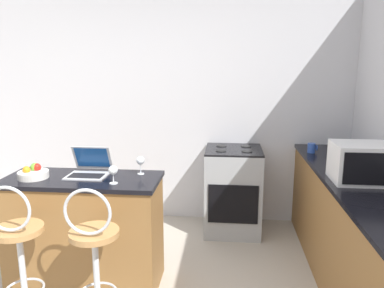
# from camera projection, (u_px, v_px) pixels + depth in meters

# --- Properties ---
(wall_back) EXTENTS (12.00, 0.06, 2.60)m
(wall_back) POSITION_uv_depth(u_px,v_px,m) (157.00, 110.00, 4.37)
(wall_back) COLOR silver
(wall_back) RESTS_ON ground_plane
(breakfast_bar) EXTENTS (1.25, 0.53, 0.94)m
(breakfast_bar) POSITION_uv_depth(u_px,v_px,m) (85.00, 231.00, 3.10)
(breakfast_bar) COLOR olive
(breakfast_bar) RESTS_ON ground_plane
(counter_right) EXTENTS (0.63, 2.79, 0.94)m
(counter_right) POSITION_uv_depth(u_px,v_px,m) (361.00, 238.00, 2.99)
(counter_right) COLOR olive
(counter_right) RESTS_ON ground_plane
(bar_stool_near) EXTENTS (0.40, 0.40, 1.06)m
(bar_stool_near) POSITION_uv_depth(u_px,v_px,m) (20.00, 258.00, 2.61)
(bar_stool_near) COLOR silver
(bar_stool_near) RESTS_ON ground_plane
(bar_stool_far) EXTENTS (0.40, 0.40, 1.06)m
(bar_stool_far) POSITION_uv_depth(u_px,v_px,m) (95.00, 262.00, 2.56)
(bar_stool_far) COLOR silver
(bar_stool_far) RESTS_ON ground_plane
(laptop) EXTENTS (0.32, 0.31, 0.23)m
(laptop) POSITION_uv_depth(u_px,v_px,m) (89.00, 168.00, 3.08)
(laptop) COLOR #B7BABF
(laptop) RESTS_ON breakfast_bar
(microwave) EXTENTS (0.48, 0.36, 0.30)m
(microwave) POSITION_uv_depth(u_px,v_px,m) (365.00, 163.00, 2.87)
(microwave) COLOR white
(microwave) RESTS_ON counter_right
(toaster) EXTENTS (0.24, 0.24, 0.18)m
(toaster) POSITION_uv_depth(u_px,v_px,m) (344.00, 153.00, 3.45)
(toaster) COLOR #9EA3A8
(toaster) RESTS_ON counter_right
(stove_range) EXTENTS (0.60, 0.61, 0.94)m
(stove_range) POSITION_uv_depth(u_px,v_px,m) (233.00, 190.00, 4.12)
(stove_range) COLOR #9EA3A8
(stove_range) RESTS_ON ground_plane
(wine_glass_short) EXTENTS (0.07, 0.07, 0.15)m
(wine_glass_short) POSITION_uv_depth(u_px,v_px,m) (140.00, 161.00, 3.08)
(wine_glass_short) COLOR silver
(wine_glass_short) RESTS_ON breakfast_bar
(fruit_bowl) EXTENTS (0.24, 0.24, 0.11)m
(fruit_bowl) POSITION_uv_depth(u_px,v_px,m) (33.00, 173.00, 2.99)
(fruit_bowl) COLOR silver
(fruit_bowl) RESTS_ON breakfast_bar
(storage_jar) EXTENTS (0.11, 0.11, 0.17)m
(storage_jar) POSITION_uv_depth(u_px,v_px,m) (372.00, 160.00, 3.22)
(storage_jar) COLOR silver
(storage_jar) RESTS_ON counter_right
(mug_blue) EXTENTS (0.10, 0.08, 0.10)m
(mug_blue) POSITION_uv_depth(u_px,v_px,m) (312.00, 148.00, 3.84)
(mug_blue) COLOR #2D51AD
(mug_blue) RESTS_ON counter_right
(wine_glass_tall) EXTENTS (0.07, 0.07, 0.14)m
(wine_glass_tall) POSITION_uv_depth(u_px,v_px,m) (113.00, 171.00, 2.83)
(wine_glass_tall) COLOR silver
(wine_glass_tall) RESTS_ON breakfast_bar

